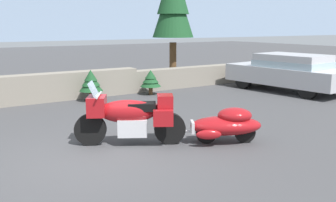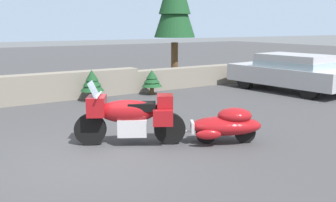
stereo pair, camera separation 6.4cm
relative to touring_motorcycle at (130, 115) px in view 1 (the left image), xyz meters
The scene contains 7 objects.
ground_plane 1.23m from the touring_motorcycle, 155.88° to the right, with size 80.00×80.00×0.00m, color #424244.
stone_guard_wall 5.71m from the touring_motorcycle, 100.27° to the left, with size 24.00×0.60×0.92m.
touring_motorcycle is the anchor object (origin of this frame).
car_shaped_trailer 2.03m from the touring_motorcycle, 30.02° to the right, with size 2.09×1.42×0.76m.
sedan_at_right_edge 8.43m from the touring_motorcycle, 17.98° to the left, with size 2.30×4.67×1.41m.
pine_sapling_near 5.90m from the touring_motorcycle, 55.44° to the left, with size 0.74×0.74×0.89m.
pine_sapling_farther 4.99m from the touring_motorcycle, 77.45° to the left, with size 0.77×0.77×1.03m.
Camera 1 is at (-2.51, -6.39, 2.44)m, focal length 40.50 mm.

